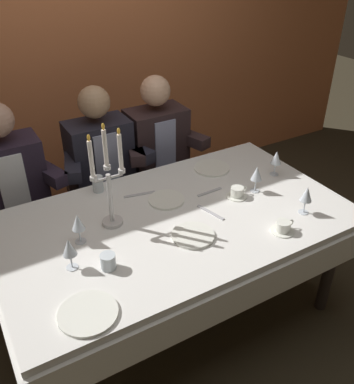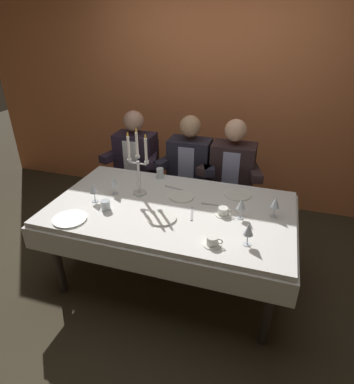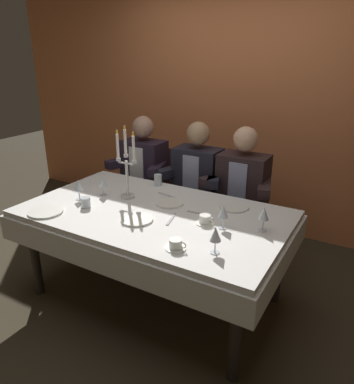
% 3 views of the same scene
% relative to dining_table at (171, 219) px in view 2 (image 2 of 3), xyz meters
% --- Properties ---
extents(ground_plane, '(12.00, 12.00, 0.00)m').
position_rel_dining_table_xyz_m(ground_plane, '(0.00, 0.00, -0.62)').
color(ground_plane, '#373021').
extents(back_wall, '(6.00, 0.12, 2.70)m').
position_rel_dining_table_xyz_m(back_wall, '(0.00, 1.66, 0.73)').
color(back_wall, '#DB7847').
rests_on(back_wall, ground_plane).
extents(dining_table, '(1.94, 1.14, 0.74)m').
position_rel_dining_table_xyz_m(dining_table, '(0.00, 0.00, 0.00)').
color(dining_table, white).
rests_on(dining_table, ground_plane).
extents(candelabra, '(0.19, 0.11, 0.57)m').
position_rel_dining_table_xyz_m(candelabra, '(-0.32, 0.12, 0.35)').
color(candelabra, silver).
rests_on(candelabra, dining_table).
extents(dinner_plate_0, '(0.25, 0.25, 0.01)m').
position_rel_dining_table_xyz_m(dinner_plate_0, '(-0.65, -0.41, 0.13)').
color(dinner_plate_0, white).
rests_on(dinner_plate_0, dining_table).
extents(dinner_plate_1, '(0.22, 0.22, 0.01)m').
position_rel_dining_table_xyz_m(dinner_plate_1, '(-0.01, -0.19, 0.13)').
color(dinner_plate_1, white).
rests_on(dinner_plate_1, dining_table).
extents(dinner_plate_2, '(0.21, 0.21, 0.01)m').
position_rel_dining_table_xyz_m(dinner_plate_2, '(0.04, 0.17, 0.13)').
color(dinner_plate_2, white).
rests_on(dinner_plate_2, dining_table).
extents(dinner_plate_3, '(0.23, 0.23, 0.01)m').
position_rel_dining_table_xyz_m(dinner_plate_3, '(0.48, 0.35, 0.13)').
color(dinner_plate_3, white).
rests_on(dinner_plate_3, dining_table).
extents(wine_glass_0, '(0.07, 0.07, 0.16)m').
position_rel_dining_table_xyz_m(wine_glass_0, '(-0.52, 0.06, 0.23)').
color(wine_glass_0, silver).
rests_on(wine_glass_0, dining_table).
extents(wine_glass_1, '(0.07, 0.07, 0.16)m').
position_rel_dining_table_xyz_m(wine_glass_1, '(0.78, 0.09, 0.23)').
color(wine_glass_1, silver).
rests_on(wine_glass_1, dining_table).
extents(wine_glass_2, '(0.07, 0.07, 0.16)m').
position_rel_dining_table_xyz_m(wine_glass_2, '(0.63, -0.32, 0.23)').
color(wine_glass_2, silver).
rests_on(wine_glass_2, dining_table).
extents(wine_glass_3, '(0.07, 0.07, 0.16)m').
position_rel_dining_table_xyz_m(wine_glass_3, '(0.55, -0.01, 0.23)').
color(wine_glass_3, silver).
rests_on(wine_glass_3, dining_table).
extents(wine_glass_4, '(0.07, 0.07, 0.16)m').
position_rel_dining_table_xyz_m(wine_glass_4, '(-0.62, -0.11, 0.23)').
color(wine_glass_4, silver).
rests_on(wine_glass_4, dining_table).
extents(water_tumbler_0, '(0.07, 0.07, 0.08)m').
position_rel_dining_table_xyz_m(water_tumbler_0, '(-0.47, -0.20, 0.16)').
color(water_tumbler_0, silver).
rests_on(water_tumbler_0, dining_table).
extents(water_tumbler_1, '(0.07, 0.07, 0.10)m').
position_rel_dining_table_xyz_m(water_tumbler_1, '(-0.26, 0.47, 0.17)').
color(water_tumbler_1, silver).
rests_on(water_tumbler_1, dining_table).
extents(coffee_cup_0, '(0.13, 0.12, 0.06)m').
position_rel_dining_table_xyz_m(coffee_cup_0, '(0.42, -0.39, 0.15)').
color(coffee_cup_0, white).
rests_on(coffee_cup_0, dining_table).
extents(coffee_cup_1, '(0.13, 0.12, 0.06)m').
position_rel_dining_table_xyz_m(coffee_cup_1, '(0.42, -0.00, 0.15)').
color(coffee_cup_1, white).
rests_on(coffee_cup_1, dining_table).
extents(knife_0, '(0.06, 0.19, 0.01)m').
position_rel_dining_table_xyz_m(knife_0, '(0.19, -0.06, 0.12)').
color(knife_0, '#B7B7BC').
rests_on(knife_0, dining_table).
extents(knife_1, '(0.19, 0.05, 0.01)m').
position_rel_dining_table_xyz_m(knife_1, '(-0.07, 0.30, 0.12)').
color(knife_1, '#B7B7BC').
rests_on(knife_1, dining_table).
extents(spoon_2, '(0.17, 0.02, 0.01)m').
position_rel_dining_table_xyz_m(spoon_2, '(0.30, 0.12, 0.12)').
color(spoon_2, '#B7B7BC').
rests_on(spoon_2, dining_table).
extents(seated_diner_0, '(0.63, 0.48, 1.24)m').
position_rel_dining_table_xyz_m(seated_diner_0, '(-0.69, 0.89, 0.11)').
color(seated_diner_0, '#2C2522').
rests_on(seated_diner_0, ground_plane).
extents(seated_diner_1, '(0.63, 0.48, 1.24)m').
position_rel_dining_table_xyz_m(seated_diner_1, '(-0.09, 0.89, 0.11)').
color(seated_diner_1, '#2C2522').
rests_on(seated_diner_1, ground_plane).
extents(seated_diner_2, '(0.63, 0.48, 1.24)m').
position_rel_dining_table_xyz_m(seated_diner_2, '(0.35, 0.89, 0.11)').
color(seated_diner_2, '#2C2522').
rests_on(seated_diner_2, ground_plane).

